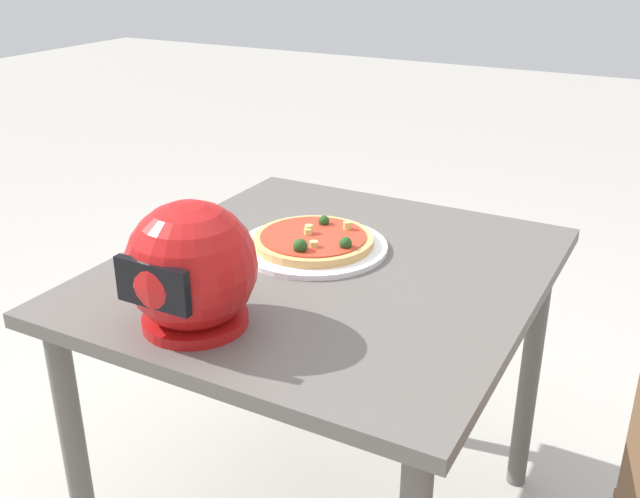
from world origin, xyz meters
The scene contains 4 objects.
dining_table centered at (0.00, 0.00, 0.64)m, with size 0.86×0.94×0.74m.
pizza_plate centered at (0.07, -0.07, 0.74)m, with size 0.33×0.33×0.01m, color white.
pizza centered at (0.07, -0.07, 0.76)m, with size 0.27×0.27×0.05m.
motorcycle_helmet centered at (0.09, 0.33, 0.85)m, with size 0.23×0.23×0.23m.
Camera 1 is at (-0.66, 1.24, 1.38)m, focal length 41.03 mm.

